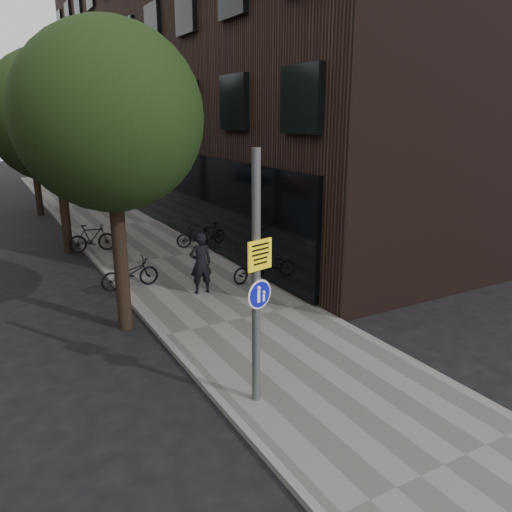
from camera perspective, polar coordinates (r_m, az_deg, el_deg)
ground at (r=10.82m, az=5.86°, el=-13.90°), size 120.00×120.00×0.00m
sidewalk at (r=19.28m, az=-10.77°, el=-0.37°), size 4.50×60.00×0.12m
curb_edge at (r=18.73m, az=-17.29°, el=-1.29°), size 0.15×60.00×0.13m
building_right_dark_brick at (r=32.97m, az=-4.29°, el=22.17°), size 12.00×40.00×18.00m
street_tree_near at (r=12.62m, az=-16.15°, el=14.13°), size 4.40×4.40×7.50m
street_tree_mid at (r=20.98m, az=-21.83°, el=14.11°), size 5.00×5.00×7.80m
street_tree_far at (r=29.91m, az=-24.36°, el=14.04°), size 5.00×5.00×7.80m
signpost at (r=8.90m, az=0.02°, el=-2.86°), size 0.54×0.16×4.71m
pedestrian at (r=15.05m, az=-6.33°, el=-0.84°), size 0.72×0.51×1.87m
parked_bike_facade_near at (r=16.19m, az=-0.24°, el=-1.37°), size 1.75×0.88×0.88m
parked_bike_facade_far at (r=20.45m, az=-6.93°, el=2.25°), size 1.60×0.88×0.93m
parked_bike_curb_near at (r=16.02m, az=-14.23°, el=-1.93°), size 1.83×0.69×0.95m
parked_bike_curb_far at (r=20.70m, az=-18.22°, el=1.96°), size 1.87×0.74×1.09m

